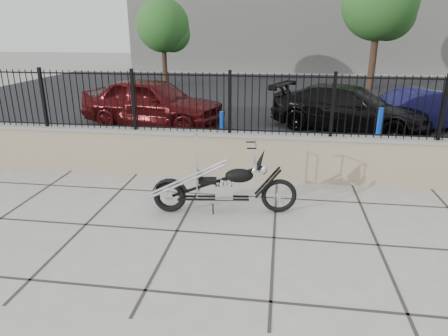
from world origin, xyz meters
name	(u,v)px	position (x,y,z in m)	size (l,w,h in m)	color
ground_plane	(274,238)	(0.00, 0.00, 0.00)	(90.00, 90.00, 0.00)	#99968E
parking_lot	(281,99)	(0.00, 12.50, 0.00)	(30.00, 30.00, 0.00)	black
retaining_wall	(278,157)	(0.00, 2.50, 0.48)	(14.00, 0.36, 0.96)	gray
iron_fence	(280,105)	(0.00, 2.50, 1.56)	(14.00, 0.08, 1.20)	black
background_building	(285,13)	(0.00, 26.50, 4.00)	(22.00, 6.00, 8.00)	beige
chopper_motorcycle	(221,174)	(-0.91, 0.78, 0.69)	(2.31, 0.41, 1.39)	black
car_red	(153,102)	(-3.98, 6.71, 0.77)	(1.82, 4.52, 1.54)	#45090B
car_black	(348,109)	(2.04, 7.01, 0.68)	(1.90, 4.68, 1.36)	black
car_blue	(431,109)	(4.58, 7.55, 0.62)	(1.31, 3.76, 1.24)	#0F0E36
bollard_a	(222,130)	(-1.48, 4.62, 0.48)	(0.12, 0.12, 0.96)	#0B18A7
bollard_b	(379,131)	(2.45, 4.76, 0.57)	(0.14, 0.14, 1.14)	blue
tree_left	(163,23)	(-6.27, 15.97, 3.23)	(2.73, 2.73, 4.61)	#382619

